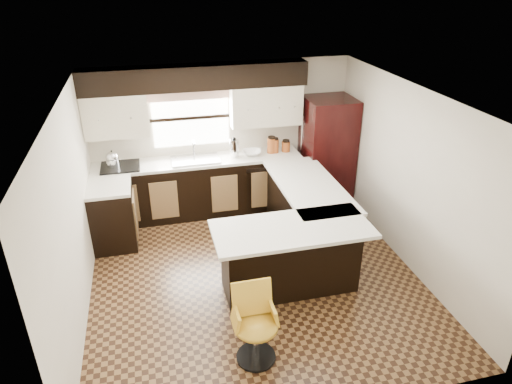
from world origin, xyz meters
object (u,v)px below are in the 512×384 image
object	(u,v)px
peninsula_return	(290,258)
bar_chair	(256,327)
refrigerator	(327,152)
peninsula_long	(304,215)

from	to	relation	value
peninsula_return	bar_chair	xyz separation A→B (m)	(-0.69, -1.05, -0.02)
refrigerator	bar_chair	distance (m)	3.82
bar_chair	refrigerator	bearing A→B (deg)	57.76
peninsula_return	bar_chair	size ratio (longest dim) A/B	1.93
peninsula_return	peninsula_long	bearing A→B (deg)	61.70
bar_chair	peninsula_return	bearing A→B (deg)	56.29
bar_chair	peninsula_long	bearing A→B (deg)	58.73
peninsula_long	bar_chair	world-z (taller)	peninsula_long
refrigerator	bar_chair	bearing A→B (deg)	-122.05
peninsula_long	peninsula_return	world-z (taller)	same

